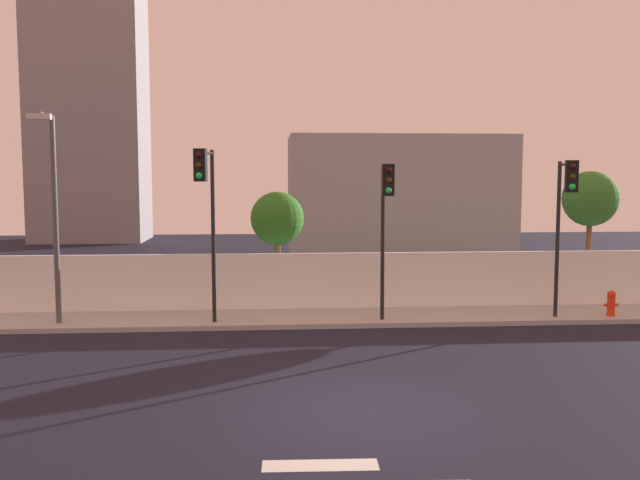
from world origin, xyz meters
TOP-DOWN VIEW (x-y plane):
  - ground_plane at (0.00, 0.00)m, footprint 80.00×80.00m
  - sidewalk at (0.00, 8.20)m, footprint 36.00×2.40m
  - perimeter_wall at (0.00, 9.49)m, footprint 36.00×0.18m
  - traffic_light_left at (-3.49, 6.98)m, footprint 0.48×1.34m
  - traffic_light_center at (6.85, 6.76)m, footprint 0.54×1.73m
  - traffic_light_right at (1.63, 7.00)m, footprint 0.35×1.26m
  - street_lamp_curbside at (-7.90, 7.52)m, footprint 0.62×1.66m
  - fire_hydrant at (8.75, 7.49)m, footprint 0.44×0.26m
  - roadside_tree_leftmost at (-1.46, 10.73)m, footprint 1.82×1.82m
  - roadside_tree_midleft at (9.53, 10.73)m, footprint 1.94×1.94m
  - low_building_distant at (5.04, 23.49)m, footprint 11.39×6.00m
  - tower_on_skyline at (-13.87, 35.49)m, footprint 7.34×5.00m

SIDE VIEW (x-z plane):
  - ground_plane at x=0.00m, z-range 0.00..0.00m
  - sidewalk at x=0.00m, z-range 0.00..0.15m
  - fire_hydrant at x=8.75m, z-range 0.18..0.98m
  - perimeter_wall at x=0.00m, z-range 0.15..1.95m
  - roadside_tree_leftmost at x=-1.46m, z-range 1.02..4.94m
  - low_building_distant at x=5.04m, z-range 0.00..6.51m
  - traffic_light_right at x=1.63m, z-range 1.21..5.85m
  - traffic_light_center at x=6.85m, z-range 1.25..5.99m
  - roadside_tree_midleft at x=9.53m, z-range 1.31..5.94m
  - street_lamp_curbside at x=-7.90m, z-range 0.72..6.74m
  - traffic_light_left at x=-3.49m, z-range 1.29..6.34m
  - tower_on_skyline at x=-13.87m, z-range 0.00..26.23m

